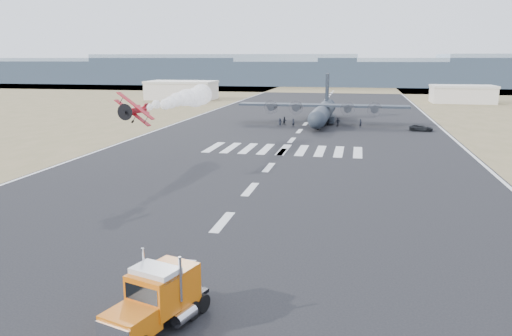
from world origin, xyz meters
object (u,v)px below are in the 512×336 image
(hangar_left, at_px, (182,90))
(hangar_right, at_px, (462,94))
(transport_aircraft, at_px, (323,111))
(semi_truck, at_px, (157,298))
(crew_d, at_px, (338,122))
(support_vehicle, at_px, (421,128))
(crew_g, at_px, (293,123))
(crew_h, at_px, (317,124))
(crew_a, at_px, (361,123))
(crew_e, at_px, (280,122))
(crew_c, at_px, (280,123))
(crew_b, at_px, (285,121))
(aerobatic_biplane, at_px, (134,110))
(crew_f, at_px, (329,122))

(hangar_left, height_order, hangar_right, hangar_left)
(hangar_right, relative_size, transport_aircraft, 0.53)
(semi_truck, relative_size, crew_d, 4.45)
(support_vehicle, relative_size, crew_g, 2.63)
(crew_d, height_order, crew_h, crew_d)
(hangar_right, relative_size, crew_a, 10.92)
(crew_e, relative_size, crew_g, 0.87)
(crew_d, bearing_deg, crew_c, -19.76)
(hangar_left, xyz_separation_m, crew_c, (46.93, -66.18, -2.60))
(transport_aircraft, bearing_deg, support_vehicle, -21.63)
(hangar_right, xyz_separation_m, support_vehicle, (-21.30, -72.75, -2.34))
(hangar_right, bearing_deg, crew_a, -115.60)
(crew_c, height_order, crew_g, crew_g)
(hangar_right, distance_m, crew_b, 85.40)
(transport_aircraft, height_order, crew_c, transport_aircraft)
(hangar_right, distance_m, crew_g, 86.50)
(transport_aircraft, xyz_separation_m, crew_h, (-0.71, -7.92, -2.06))
(crew_a, relative_size, crew_b, 0.99)
(hangar_right, bearing_deg, support_vehicle, -106.32)
(crew_e, bearing_deg, aerobatic_biplane, 71.37)
(transport_aircraft, distance_m, crew_b, 9.71)
(aerobatic_biplane, distance_m, support_vehicle, 65.34)
(crew_d, bearing_deg, transport_aircraft, -82.56)
(hangar_left, relative_size, crew_c, 15.14)
(semi_truck, xyz_separation_m, support_vehicle, (23.35, 83.69, -1.10))
(crew_c, bearing_deg, crew_e, -177.96)
(hangar_left, xyz_separation_m, crew_h, (55.08, -67.01, -2.61))
(crew_f, relative_size, crew_g, 0.94)
(support_vehicle, distance_m, crew_a, 12.58)
(hangar_right, bearing_deg, crew_g, -123.77)
(hangar_left, distance_m, aerobatic_biplane, 125.10)
(crew_a, height_order, crew_h, crew_a)
(hangar_left, relative_size, crew_d, 13.33)
(crew_f, bearing_deg, semi_truck, 123.82)
(crew_b, bearing_deg, aerobatic_biplane, -127.57)
(aerobatic_biplane, xyz_separation_m, crew_b, (10.23, 55.41, -7.68))
(aerobatic_biplane, bearing_deg, support_vehicle, 54.75)
(crew_b, distance_m, crew_h, 8.15)
(transport_aircraft, distance_m, crew_d, 6.25)
(crew_b, height_order, crew_g, crew_b)
(hangar_right, bearing_deg, crew_f, -120.66)
(hangar_left, xyz_separation_m, transport_aircraft, (55.79, -59.09, -0.54))
(crew_a, distance_m, crew_e, 17.82)
(aerobatic_biplane, xyz_separation_m, crew_c, (9.60, 53.11, -7.82))
(crew_a, bearing_deg, hangar_right, 7.97)
(hangar_left, height_order, aerobatic_biplane, aerobatic_biplane)
(crew_a, xyz_separation_m, crew_g, (-14.47, -1.75, -0.03))
(crew_h, bearing_deg, support_vehicle, -140.57)
(support_vehicle, relative_size, crew_a, 2.56)
(crew_d, height_order, crew_f, crew_d)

